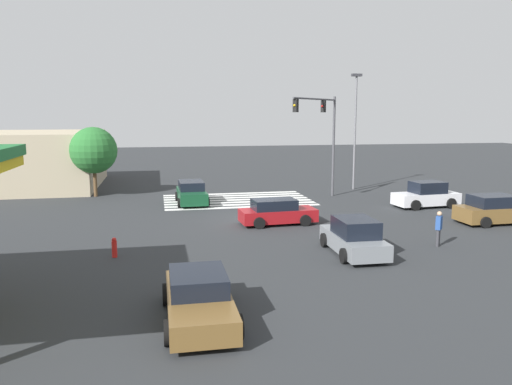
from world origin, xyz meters
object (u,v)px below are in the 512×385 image
object	(u,v)px
traffic_signal_mast	(324,127)
street_light_pole_a	(355,122)
pedestrian	(439,227)
tree_corner_a	(94,150)
car_6	(354,238)
fire_hydrant	(114,247)
car_1	(199,298)
car_4	(495,210)
car_3	(426,196)
car_0	(277,212)
car_2	(192,193)

from	to	relation	value
traffic_signal_mast	street_light_pole_a	bearing A→B (deg)	-179.84
pedestrian	tree_corner_a	size ratio (longest dim) A/B	0.32
car_6	fire_hydrant	world-z (taller)	car_6
car_6	tree_corner_a	bearing A→B (deg)	36.25
car_1	car_4	world-z (taller)	car_4
car_4	fire_hydrant	bearing A→B (deg)	-172.85
car_3	pedestrian	distance (m)	10.19
car_0	tree_corner_a	bearing A→B (deg)	129.45
car_3	car_1	bearing A→B (deg)	39.22
car_1	car_6	xyz separation A→B (m)	(-7.18, -5.72, 0.07)
tree_corner_a	traffic_signal_mast	bearing A→B (deg)	165.01
car_2	car_1	bearing A→B (deg)	-4.54
car_0	car_4	world-z (taller)	car_4
traffic_signal_mast	car_1	xyz separation A→B (m)	(10.44, 19.60, -4.50)
street_light_pole_a	fire_hydrant	size ratio (longest dim) A/B	10.64
tree_corner_a	fire_hydrant	bearing A→B (deg)	99.05
car_3	pedestrian	xyz separation A→B (m)	(4.60, 9.09, 0.15)
street_light_pole_a	car_3	bearing A→B (deg)	101.18
car_0	street_light_pole_a	distance (m)	15.41
car_1	street_light_pole_a	distance (m)	28.10
tree_corner_a	car_6	bearing A→B (deg)	125.18
pedestrian	street_light_pole_a	bearing A→B (deg)	-53.46
car_0	car_3	world-z (taller)	car_3
traffic_signal_mast	car_4	distance (m)	12.55
car_0	car_3	xyz separation A→B (m)	(-10.80, -3.11, 0.09)
car_0	fire_hydrant	bearing A→B (deg)	-152.83
car_4	fire_hydrant	world-z (taller)	car_4
car_1	car_4	xyz separation A→B (m)	(-17.27, -10.05, 0.09)
car_2	traffic_signal_mast	bearing A→B (deg)	88.45
car_2	street_light_pole_a	distance (m)	14.66
car_0	fire_hydrant	distance (m)	9.64
traffic_signal_mast	pedestrian	size ratio (longest dim) A/B	4.44
car_4	street_light_pole_a	xyz separation A→B (m)	(2.83, -13.59, 4.65)
pedestrian	tree_corner_a	distance (m)	24.77
traffic_signal_mast	pedestrian	distance (m)	14.11
car_1	fire_hydrant	xyz separation A→B (m)	(2.98, -7.25, -0.23)
car_2	car_3	size ratio (longest dim) A/B	1.00
car_4	pedestrian	world-z (taller)	pedestrian
car_0	car_4	bearing A→B (deg)	-13.57
car_2	car_6	xyz separation A→B (m)	(-6.05, 13.93, 0.01)
fire_hydrant	car_0	bearing A→B (deg)	-149.31
car_1	traffic_signal_mast	bearing A→B (deg)	152.03
car_1	pedestrian	xyz separation A→B (m)	(-11.49, -6.19, 0.25)
car_3	car_4	bearing A→B (deg)	98.38
fire_hydrant	car_1	bearing A→B (deg)	112.37
car_1	pedestrian	distance (m)	13.06
car_6	tree_corner_a	distance (m)	22.41
car_3	fire_hydrant	xyz separation A→B (m)	(19.08, 8.03, -0.34)
car_4	tree_corner_a	size ratio (longest dim) A/B	0.84
car_1	street_light_pole_a	bearing A→B (deg)	148.63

